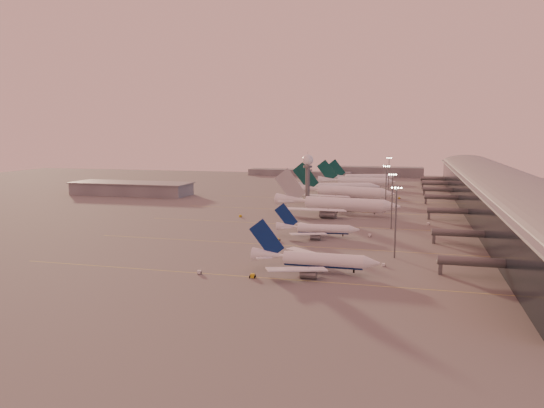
# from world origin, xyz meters

# --- Properties ---
(ground) EXTENTS (700.00, 700.00, 0.00)m
(ground) POSITION_xyz_m (0.00, 0.00, 0.00)
(ground) COLOR #5F5D5D
(ground) RESTS_ON ground
(taxiway_markings) EXTENTS (180.00, 185.25, 0.02)m
(taxiway_markings) POSITION_xyz_m (30.00, 56.00, 0.01)
(taxiway_markings) COLOR #EEE854
(taxiway_markings) RESTS_ON ground
(terminal) EXTENTS (57.00, 362.00, 23.04)m
(terminal) POSITION_xyz_m (107.88, 110.09, 10.52)
(terminal) COLOR black
(terminal) RESTS_ON ground
(hangar) EXTENTS (82.00, 27.00, 8.50)m
(hangar) POSITION_xyz_m (-120.00, 140.00, 4.32)
(hangar) COLOR slate
(hangar) RESTS_ON ground
(radar_tower) EXTENTS (6.40, 6.40, 31.10)m
(radar_tower) POSITION_xyz_m (5.00, 120.00, 20.95)
(radar_tower) COLOR #5C5E64
(radar_tower) RESTS_ON ground
(mast_a) EXTENTS (3.60, 0.56, 25.00)m
(mast_a) POSITION_xyz_m (58.00, 0.00, 13.74)
(mast_a) COLOR #5C5E64
(mast_a) RESTS_ON ground
(mast_b) EXTENTS (3.60, 0.56, 25.00)m
(mast_b) POSITION_xyz_m (55.00, 55.00, 13.74)
(mast_b) COLOR #5C5E64
(mast_b) RESTS_ON ground
(mast_c) EXTENTS (3.60, 0.56, 25.00)m
(mast_c) POSITION_xyz_m (50.00, 110.00, 13.74)
(mast_c) COLOR #5C5E64
(mast_c) RESTS_ON ground
(mast_d) EXTENTS (3.60, 0.56, 25.00)m
(mast_d) POSITION_xyz_m (48.00, 200.00, 13.74)
(mast_d) COLOR #5C5E64
(mast_d) RESTS_ON ground
(distant_horizon) EXTENTS (165.00, 37.50, 9.00)m
(distant_horizon) POSITION_xyz_m (2.62, 325.14, 3.89)
(distant_horizon) COLOR slate
(distant_horizon) RESTS_ON ground
(narrowbody_near) EXTENTS (40.73, 32.54, 15.92)m
(narrowbody_near) POSITION_xyz_m (34.59, -24.79, 3.22)
(narrowbody_near) COLOR white
(narrowbody_near) RESTS_ON ground
(narrowbody_mid) EXTENTS (34.91, 27.79, 13.64)m
(narrowbody_mid) POSITION_xyz_m (26.34, 29.45, 2.76)
(narrowbody_mid) COLOR white
(narrowbody_mid) RESTS_ON ground
(widebody_white) EXTENTS (66.84, 53.25, 23.57)m
(widebody_white) POSITION_xyz_m (26.03, 89.21, 4.09)
(widebody_white) COLOR white
(widebody_white) RESTS_ON ground
(greentail_a) EXTENTS (65.01, 52.02, 23.84)m
(greentail_a) POSITION_xyz_m (22.78, 144.53, 4.21)
(greentail_a) COLOR white
(greentail_a) RESTS_ON ground
(greentail_b) EXTENTS (57.77, 45.96, 21.64)m
(greentail_b) POSITION_xyz_m (15.46, 174.54, 3.82)
(greentail_b) COLOR white
(greentail_b) RESTS_ON ground
(greentail_c) EXTENTS (58.90, 47.43, 21.39)m
(greentail_c) POSITION_xyz_m (23.84, 219.49, 3.78)
(greentail_c) COLOR white
(greentail_c) RESTS_ON ground
(greentail_d) EXTENTS (53.56, 42.64, 20.01)m
(greentail_d) POSITION_xyz_m (24.09, 258.95, 3.53)
(greentail_d) COLOR white
(greentail_d) RESTS_ON ground
(gsv_truck_a) EXTENTS (5.92, 2.69, 2.31)m
(gsv_truck_a) POSITION_xyz_m (1.75, -35.93, 1.18)
(gsv_truck_a) COLOR white
(gsv_truck_a) RESTS_ON ground
(gsv_tug_near) EXTENTS (2.75, 4.20, 1.14)m
(gsv_tug_near) POSITION_xyz_m (18.16, -35.96, 0.59)
(gsv_tug_near) COLOR yellow
(gsv_tug_near) RESTS_ON ground
(gsv_catering_a) EXTENTS (4.84, 2.65, 3.79)m
(gsv_catering_a) POSITION_xyz_m (55.12, -12.47, 1.90)
(gsv_catering_a) COLOR white
(gsv_catering_a) RESTS_ON ground
(gsv_tug_mid) EXTENTS (4.24, 3.84, 1.04)m
(gsv_tug_mid) POSITION_xyz_m (12.67, 16.75, 0.54)
(gsv_tug_mid) COLOR yellow
(gsv_tug_mid) RESTS_ON ground
(gsv_truck_b) EXTENTS (5.93, 2.31, 2.39)m
(gsv_truck_b) POSITION_xyz_m (47.61, 34.77, 1.22)
(gsv_truck_b) COLOR white
(gsv_truck_b) RESTS_ON ground
(gsv_truck_c) EXTENTS (6.24, 5.23, 2.45)m
(gsv_truck_c) POSITION_xyz_m (-19.10, 68.88, 1.25)
(gsv_truck_c) COLOR yellow
(gsv_truck_c) RESTS_ON ground
(gsv_catering_b) EXTENTS (5.88, 3.58, 4.49)m
(gsv_catering_b) POSITION_xyz_m (71.49, 69.16, 2.25)
(gsv_catering_b) COLOR white
(gsv_catering_b) RESTS_ON ground
(gsv_tug_far) EXTENTS (4.21, 4.05, 1.05)m
(gsv_tug_far) POSITION_xyz_m (16.17, 105.81, 0.54)
(gsv_tug_far) COLOR white
(gsv_tug_far) RESTS_ON ground
(gsv_truck_d) EXTENTS (4.23, 6.12, 2.33)m
(gsv_truck_d) POSITION_xyz_m (-9.38, 118.25, 1.19)
(gsv_truck_d) COLOR white
(gsv_truck_d) RESTS_ON ground
(gsv_tug_hangar) EXTENTS (3.50, 2.38, 0.93)m
(gsv_tug_hangar) POSITION_xyz_m (56.34, 162.94, 0.48)
(gsv_tug_hangar) COLOR yellow
(gsv_tug_hangar) RESTS_ON ground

